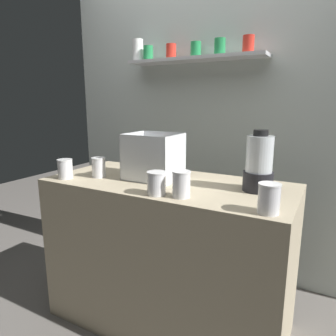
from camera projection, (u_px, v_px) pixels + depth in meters
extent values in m
plane|color=slate|center=(168.00, 319.00, 1.93)|extent=(8.00, 8.00, 0.00)
cube|color=tan|center=(168.00, 254.00, 1.83)|extent=(1.40, 0.64, 0.90)
cube|color=silver|center=(216.00, 114.00, 2.32)|extent=(2.60, 0.04, 2.50)
cube|color=silver|center=(194.00, 59.00, 2.20)|extent=(1.04, 0.20, 0.02)
cylinder|color=#268C4C|center=(148.00, 53.00, 2.36)|extent=(0.08, 0.08, 0.11)
cylinder|color=red|center=(171.00, 52.00, 2.28)|extent=(0.08, 0.08, 0.11)
cylinder|color=#268C4C|center=(196.00, 50.00, 2.20)|extent=(0.08, 0.08, 0.11)
cylinder|color=#268C4C|center=(220.00, 47.00, 2.08)|extent=(0.08, 0.08, 0.11)
cylinder|color=red|center=(248.00, 44.00, 1.99)|extent=(0.08, 0.08, 0.11)
cylinder|color=white|center=(138.00, 51.00, 2.41)|extent=(0.08, 0.08, 0.17)
cube|color=white|center=(154.00, 178.00, 1.81)|extent=(0.30, 0.25, 0.01)
cube|color=white|center=(142.00, 160.00, 1.67)|extent=(0.30, 0.01, 0.27)
cube|color=white|center=(164.00, 153.00, 1.89)|extent=(0.30, 0.01, 0.27)
cube|color=white|center=(133.00, 154.00, 1.85)|extent=(0.01, 0.25, 0.27)
cube|color=white|center=(176.00, 159.00, 1.71)|extent=(0.01, 0.25, 0.27)
cone|color=orange|center=(157.00, 176.00, 1.77)|extent=(0.17, 0.06, 0.03)
cone|color=orange|center=(151.00, 173.00, 1.84)|extent=(0.17, 0.12, 0.03)
cone|color=orange|center=(150.00, 175.00, 1.80)|extent=(0.14, 0.17, 0.03)
cone|color=orange|center=(157.00, 175.00, 1.81)|extent=(0.19, 0.08, 0.03)
cone|color=orange|center=(162.00, 170.00, 1.81)|extent=(0.12, 0.13, 0.03)
cone|color=orange|center=(157.00, 171.00, 1.78)|extent=(0.09, 0.14, 0.03)
cone|color=orange|center=(151.00, 170.00, 1.80)|extent=(0.19, 0.03, 0.03)
cone|color=orange|center=(151.00, 170.00, 1.78)|extent=(0.14, 0.04, 0.03)
cylinder|color=black|center=(258.00, 181.00, 1.55)|extent=(0.15, 0.15, 0.10)
cylinder|color=silver|center=(260.00, 154.00, 1.52)|extent=(0.13, 0.13, 0.18)
cylinder|color=maroon|center=(259.00, 168.00, 1.54)|extent=(0.12, 0.12, 0.04)
cylinder|color=black|center=(261.00, 133.00, 1.50)|extent=(0.07, 0.07, 0.03)
cylinder|color=white|center=(65.00, 169.00, 1.80)|extent=(0.09, 0.09, 0.11)
cylinder|color=orange|center=(65.00, 171.00, 1.80)|extent=(0.08, 0.08, 0.09)
cylinder|color=white|center=(65.00, 160.00, 1.79)|extent=(0.09, 0.09, 0.01)
cylinder|color=white|center=(99.00, 168.00, 1.83)|extent=(0.08, 0.08, 0.11)
cylinder|color=orange|center=(99.00, 170.00, 1.84)|extent=(0.07, 0.07, 0.09)
cylinder|color=white|center=(98.00, 158.00, 1.82)|extent=(0.08, 0.08, 0.01)
cylinder|color=white|center=(156.00, 184.00, 1.48)|extent=(0.09, 0.09, 0.11)
cylinder|color=red|center=(156.00, 187.00, 1.49)|extent=(0.08, 0.08, 0.08)
cylinder|color=white|center=(156.00, 172.00, 1.47)|extent=(0.09, 0.09, 0.01)
cylinder|color=white|center=(181.00, 185.00, 1.45)|extent=(0.09, 0.09, 0.12)
cylinder|color=maroon|center=(181.00, 190.00, 1.45)|extent=(0.08, 0.08, 0.07)
cylinder|color=white|center=(182.00, 172.00, 1.43)|extent=(0.09, 0.09, 0.01)
cylinder|color=white|center=(269.00, 199.00, 1.24)|extent=(0.09, 0.09, 0.12)
cylinder|color=orange|center=(269.00, 205.00, 1.24)|extent=(0.08, 0.08, 0.07)
cylinder|color=white|center=(270.00, 184.00, 1.22)|extent=(0.09, 0.09, 0.01)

